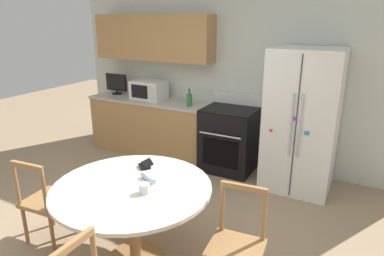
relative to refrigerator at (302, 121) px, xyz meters
name	(u,v)px	position (x,y,z in m)	size (l,w,h in m)	color
ground_plane	(121,253)	(-1.17, -2.20, -0.90)	(14.00, 14.00, 0.00)	#9E8466
back_wall	(210,66)	(-1.47, 0.40, 0.54)	(5.20, 0.44, 2.60)	silver
kitchen_counter	(151,126)	(-2.37, 0.09, -0.45)	(2.01, 0.64, 0.90)	#AD7F4C
refrigerator	(302,121)	(0.00, 0.00, 0.00)	(0.84, 0.79, 1.80)	white
oven_range	(229,139)	(-1.00, 0.07, -0.43)	(0.73, 0.68, 1.08)	black
microwave	(149,90)	(-2.40, 0.10, 0.15)	(0.52, 0.38, 0.29)	white
countertop_tv	(116,83)	(-3.08, 0.14, 0.18)	(0.39, 0.16, 0.34)	black
counter_bottle	(189,100)	(-1.61, -0.01, 0.10)	(0.08, 0.08, 0.25)	#2D6B38
dining_table	(133,198)	(-0.99, -2.19, -0.26)	(1.38, 1.38, 0.76)	beige
dining_chair_right	(236,247)	(-0.04, -2.14, -0.47)	(0.46, 0.46, 0.90)	#9E7042
dining_chair_left	(47,201)	(-1.93, -2.35, -0.47)	(0.46, 0.46, 0.90)	#9E7042
candle_glass	(144,189)	(-0.82, -2.25, -0.10)	(0.09, 0.09, 0.08)	silver
folded_napkin	(148,178)	(-0.92, -2.05, -0.11)	(0.20, 0.14, 0.05)	#A3BCDB
wallet	(146,165)	(-1.11, -1.83, -0.11)	(0.17, 0.17, 0.07)	black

